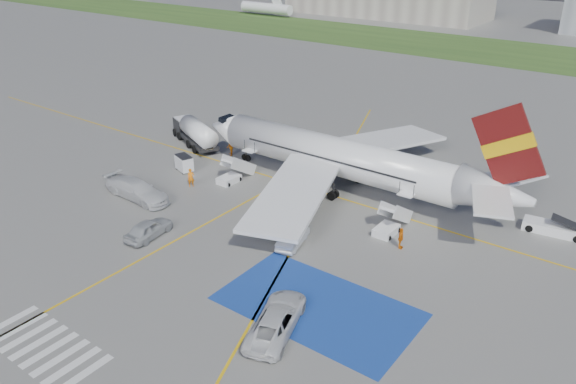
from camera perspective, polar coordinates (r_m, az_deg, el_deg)
name	(u,v)px	position (r m, az deg, el deg)	size (l,w,h in m)	color
ground	(247,241)	(48.48, -4.19, -5.00)	(400.00, 400.00, 0.00)	#60605E
grass_strip	(542,57)	(131.71, 24.37, 12.42)	(400.00, 30.00, 0.01)	#2D4C1E
taxiway_line_main	(324,193)	(57.00, 3.64, -0.11)	(120.00, 0.20, 0.01)	gold
taxiway_line_cross	(115,274)	(46.08, -17.21, -7.95)	(0.20, 60.00, 0.01)	gold
taxiway_line_diag	(324,193)	(57.00, 3.64, -0.11)	(0.20, 60.00, 0.01)	gold
staging_box	(318,306)	(40.75, 3.04, -11.51)	(14.00, 8.00, 0.01)	navy
crosswalk	(44,346)	(40.57, -23.53, -14.17)	(9.00, 4.00, 0.01)	silver
airliner	(348,159)	(56.49, 6.13, 3.31)	(36.81, 32.95, 11.92)	white
airstairs_fwd	(232,176)	(59.67, -5.75, 1.67)	(1.90, 5.20, 3.60)	white
airstairs_aft	(389,226)	(50.25, 10.20, -3.39)	(1.90, 5.20, 3.60)	white
fuel_tanker	(195,134)	(70.26, -9.40, 5.80)	(9.69, 6.19, 3.25)	black
gpu_cart	(184,164)	(62.88, -10.51, 2.81)	(2.48, 1.98, 1.81)	white
belt_loader	(554,229)	(54.65, 25.45, -3.41)	(5.68, 2.62, 1.66)	white
car_silver_a	(149,229)	(50.10, -13.98, -3.63)	(1.89, 4.71, 1.60)	#A7A9AE
car_silver_b	(293,237)	(47.46, 0.51, -4.63)	(1.54, 4.41, 1.45)	silver
van_white_a	(277,317)	(38.10, -1.16, -12.53)	(2.53, 5.50, 2.06)	silver
van_white_b	(137,187)	(57.37, -15.13, 0.51)	(2.50, 6.14, 2.40)	silver
crew_fwd	(191,178)	(58.85, -9.83, 1.44)	(0.71, 0.47, 1.95)	orange
crew_nose	(230,147)	(66.49, -5.91, 4.53)	(0.96, 0.75, 1.98)	orange
crew_aft	(401,238)	(47.81, 11.38, -4.63)	(1.11, 0.46, 1.89)	orange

